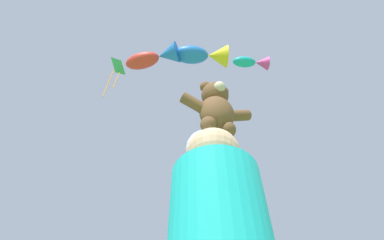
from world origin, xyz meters
The scene contains 6 objects.
teddy_bear_kite centered at (1.65, 4.13, 8.55)m, with size 2.45×1.08×2.48m.
soccer_ball_kite centered at (1.28, 4.30, 6.70)m, with size 1.19×1.19×1.10m.
fish_kite_teal centered at (3.31, 3.69, 11.76)m, with size 1.54×0.87×0.57m.
fish_kite_cobalt centered at (1.51, 4.49, 12.74)m, with size 2.51×1.52×1.02m.
fish_kite_crimson centered at (-0.52, 5.23, 12.63)m, with size 2.45×2.03×0.93m.
diamond_kite centered at (-1.88, 5.46, 11.18)m, with size 0.70×0.62×2.70m.
Camera 1 is at (-0.98, -1.17, 0.81)m, focal length 28.00 mm.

